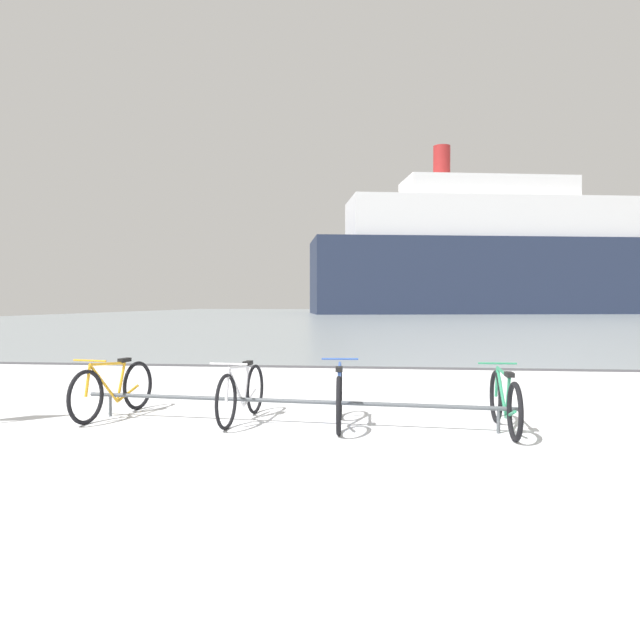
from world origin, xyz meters
TOP-DOWN VIEW (x-y plane):
  - ground at (0.00, 53.90)m, footprint 80.00×132.00m
  - bike_rack at (-1.36, 3.40)m, footprint 5.35×0.57m
  - bicycle_0 at (-3.72, 3.62)m, footprint 0.50×1.73m
  - bicycle_1 at (-2.01, 3.52)m, footprint 0.46×1.72m
  - bicycle_2 at (-0.77, 3.36)m, footprint 0.46×1.69m
  - bicycle_3 at (1.13, 3.29)m, footprint 0.46×1.71m
  - ferry_ship at (11.85, 76.58)m, footprint 47.06×20.63m

SIDE VIEW (x-z plane):
  - ground at x=0.00m, z-range -0.08..0.00m
  - bike_rack at x=-1.36m, z-range 0.12..0.42m
  - bicycle_3 at x=1.13m, z-range -0.04..0.71m
  - bicycle_1 at x=-2.01m, z-range -0.03..0.73m
  - bicycle_2 at x=-0.77m, z-range -0.04..0.74m
  - bicycle_0 at x=-3.72m, z-range -0.04..0.74m
  - ferry_ship at x=11.85m, z-range -3.41..17.33m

